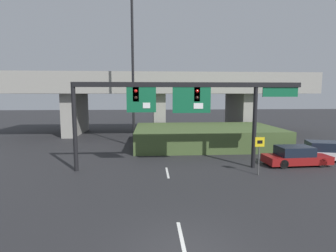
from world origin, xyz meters
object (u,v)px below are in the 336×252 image
signal_gantry (181,100)px  speed_limit_sign (259,150)px  highway_light_pole_near (133,68)px  parked_sedan_mid_right (326,151)px  parked_sedan_near_right (296,156)px

signal_gantry → speed_limit_sign: size_ratio=6.15×
signal_gantry → speed_limit_sign: (4.75, -1.73, -3.12)m
highway_light_pole_near → parked_sedan_mid_right: bearing=-22.5°
signal_gantry → highway_light_pole_near: bearing=114.5°
signal_gantry → parked_sedan_near_right: signal_gantry is taller
speed_limit_sign → parked_sedan_mid_right: 7.77m
speed_limit_sign → parked_sedan_mid_right: (6.88, 3.49, -0.96)m
speed_limit_sign → highway_light_pole_near: size_ratio=0.17×
highway_light_pole_near → parked_sedan_near_right: (12.12, -7.67, -6.96)m
speed_limit_sign → highway_light_pole_near: highway_light_pole_near is taller
highway_light_pole_near → parked_sedan_mid_right: 17.99m
signal_gantry → highway_light_pole_near: 9.37m
speed_limit_sign → parked_sedan_near_right: (3.67, 2.17, -0.98)m
signal_gantry → parked_sedan_mid_right: size_ratio=3.02×
highway_light_pole_near → parked_sedan_near_right: size_ratio=3.08×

